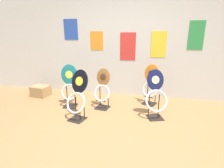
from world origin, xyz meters
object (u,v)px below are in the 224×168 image
toilet_seat_display_woodgrain (102,90)px  storage_box (41,91)px  toilet_seat_display_teal_sax (69,87)px  toilet_seat_display_navy_moon (156,97)px  toilet_seat_display_orange_sun (150,86)px  toilet_seat_display_jazz_black (78,96)px

toilet_seat_display_woodgrain → storage_box: size_ratio=1.91×
toilet_seat_display_teal_sax → toilet_seat_display_navy_moon: bearing=-5.6°
toilet_seat_display_woodgrain → toilet_seat_display_orange_sun: size_ratio=0.94×
toilet_seat_display_woodgrain → storage_box: toilet_seat_display_woodgrain is taller
toilet_seat_display_navy_moon → toilet_seat_display_teal_sax: bearing=174.4°
toilet_seat_display_orange_sun → storage_box: bearing=-179.2°
toilet_seat_display_woodgrain → toilet_seat_display_navy_moon: 1.12m
toilet_seat_display_teal_sax → toilet_seat_display_jazz_black: bearing=-52.1°
toilet_seat_display_orange_sun → toilet_seat_display_jazz_black: bearing=-142.4°
toilet_seat_display_orange_sun → toilet_seat_display_teal_sax: size_ratio=0.98×
toilet_seat_display_navy_moon → toilet_seat_display_jazz_black: bearing=-166.4°
toilet_seat_display_navy_moon → toilet_seat_display_teal_sax: 1.82m
storage_box → toilet_seat_display_jazz_black: bearing=-34.1°
toilet_seat_display_navy_moon → storage_box: 2.92m
toilet_seat_display_woodgrain → toilet_seat_display_jazz_black: 0.66m
toilet_seat_display_orange_sun → toilet_seat_display_jazz_black: 1.65m
toilet_seat_display_navy_moon → storage_box: bearing=167.6°
toilet_seat_display_teal_sax → storage_box: (-1.02, 0.45, -0.32)m
toilet_seat_display_orange_sun → toilet_seat_display_teal_sax: 1.78m
toilet_seat_display_woodgrain → toilet_seat_display_orange_sun: (0.99, 0.43, 0.02)m
toilet_seat_display_navy_moon → toilet_seat_display_jazz_black: 1.45m
toilet_seat_display_jazz_black → toilet_seat_display_teal_sax: (-0.40, 0.52, -0.02)m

